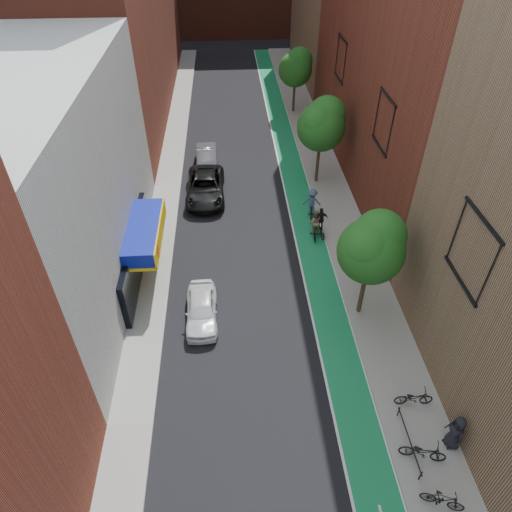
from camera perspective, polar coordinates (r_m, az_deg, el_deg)
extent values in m
cube|color=#157A4A|center=(38.20, 4.58, 10.62)|extent=(2.00, 68.00, 0.01)
cube|color=gray|center=(38.11, -10.72, 10.07)|extent=(2.00, 68.00, 0.15)
cube|color=gray|center=(38.58, 8.33, 10.75)|extent=(3.00, 68.00, 0.15)
cube|color=silver|center=(26.34, -25.31, 7.26)|extent=(8.00, 20.00, 12.00)
cube|color=maroon|center=(36.32, 19.62, 25.83)|extent=(8.00, 28.00, 22.00)
cylinder|color=#332619|center=(24.91, 13.16, -4.28)|extent=(0.24, 0.24, 3.30)
sphere|color=#214E15|center=(23.15, 14.15, 0.59)|extent=(3.36, 3.36, 3.36)
sphere|color=#214E15|center=(23.06, 15.19, 2.49)|extent=(2.64, 2.64, 2.64)
sphere|color=#214E15|center=(22.54, 13.81, 1.02)|extent=(2.40, 2.40, 2.40)
cylinder|color=#332619|center=(35.90, 7.72, 11.49)|extent=(0.24, 0.24, 3.47)
sphere|color=#214E15|center=(34.65, 8.14, 15.66)|extent=(3.53, 3.53, 3.53)
sphere|color=#214E15|center=(34.71, 8.85, 16.99)|extent=(2.77, 2.77, 2.77)
sphere|color=#214E15|center=(34.12, 7.80, 16.23)|extent=(2.52, 2.52, 2.52)
cylinder|color=#332619|center=(48.55, 4.75, 19.23)|extent=(0.24, 0.24, 3.19)
sphere|color=#214E15|center=(47.69, 4.93, 22.20)|extent=(3.25, 3.25, 3.25)
sphere|color=#214E15|center=(47.83, 5.44, 23.10)|extent=(2.55, 2.55, 2.55)
sphere|color=#214E15|center=(47.23, 4.62, 22.63)|extent=(2.32, 2.32, 2.32)
imported|color=white|center=(24.81, -6.83, -6.61)|extent=(1.75, 4.17, 1.41)
imported|color=black|center=(34.45, -6.33, 8.57)|extent=(2.79, 6.00, 1.66)
imported|color=gray|center=(38.60, -6.19, 12.10)|extent=(1.72, 4.61, 1.50)
imported|color=black|center=(30.45, 7.30, 3.13)|extent=(0.59, 1.79, 1.06)
imported|color=#957857|center=(30.13, 7.37, 4.29)|extent=(0.88, 0.70, 1.73)
imported|color=black|center=(30.78, 8.01, 3.24)|extent=(0.83, 1.67, 0.84)
imported|color=black|center=(30.39, 8.11, 4.56)|extent=(1.07, 0.60, 1.73)
imported|color=black|center=(32.31, 6.94, 5.52)|extent=(0.80, 1.75, 1.02)
imported|color=#3D546E|center=(31.97, 7.02, 6.78)|extent=(1.33, 0.93, 1.89)
imported|color=black|center=(22.53, 19.13, -16.38)|extent=(1.77, 0.69, 0.92)
imported|color=black|center=(20.56, 22.33, -26.37)|extent=(1.68, 1.06, 0.98)
imported|color=black|center=(21.22, 20.14, -21.95)|extent=(2.00, 1.13, 0.99)
imported|color=black|center=(21.60, 23.68, -19.53)|extent=(0.75, 1.00, 1.87)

